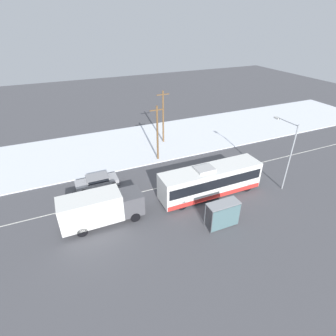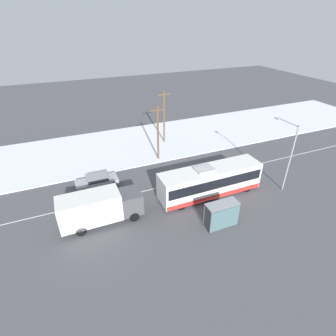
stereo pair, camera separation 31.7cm
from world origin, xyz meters
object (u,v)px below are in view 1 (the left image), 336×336
at_px(bus_shelter, 225,212).
at_px(streetlamp, 287,147).
at_px(city_bus, 210,181).
at_px(utility_pole_roadside, 157,133).
at_px(pedestrian_at_stop, 218,209).
at_px(utility_pole_snowlot, 163,116).
at_px(box_truck, 100,208).
at_px(sedan_car, 97,181).

distance_m(bus_shelter, streetlamp, 10.12).
xyz_separation_m(city_bus, utility_pole_roadside, (-2.11, 9.12, 2.10)).
relative_size(pedestrian_at_stop, utility_pole_snowlot, 0.22).
bearing_deg(bus_shelter, streetlamp, 18.48).
bearing_deg(box_truck, pedestrian_at_stop, -19.80).
distance_m(box_truck, streetlamp, 19.06).
relative_size(pedestrian_at_stop, streetlamp, 0.23).
relative_size(box_truck, pedestrian_at_stop, 4.34).
distance_m(city_bus, utility_pole_roadside, 9.59).
bearing_deg(pedestrian_at_stop, bus_shelter, -99.02).
xyz_separation_m(bus_shelter, streetlamp, (9.17, 3.07, 2.97)).
bearing_deg(city_bus, pedestrian_at_stop, -110.89).
height_order(utility_pole_roadside, utility_pole_snowlot, utility_pole_snowlot).
distance_m(box_truck, sedan_car, 6.01).
relative_size(utility_pole_roadside, utility_pole_snowlot, 0.95).
height_order(pedestrian_at_stop, utility_pole_roadside, utility_pole_roadside).
bearing_deg(bus_shelter, box_truck, 153.31).
relative_size(sedan_car, pedestrian_at_stop, 2.70).
xyz_separation_m(pedestrian_at_stop, streetlamp, (8.97, 1.77, 3.64)).
bearing_deg(box_truck, bus_shelter, -26.69).
height_order(box_truck, sedan_car, box_truck).
bearing_deg(utility_pole_snowlot, streetlamp, -65.44).
distance_m(sedan_car, streetlamp, 19.98).
bearing_deg(streetlamp, sedan_car, 157.06).
height_order(city_bus, bus_shelter, city_bus).
bearing_deg(streetlamp, city_bus, 167.60).
bearing_deg(streetlamp, box_truck, 174.67).
distance_m(pedestrian_at_stop, utility_pole_snowlot, 17.56).
relative_size(bus_shelter, utility_pole_roadside, 0.41).
distance_m(sedan_car, bus_shelter, 13.93).
distance_m(box_truck, utility_pole_snowlot, 18.14).
bearing_deg(pedestrian_at_stop, utility_pole_snowlot, 83.67).
height_order(city_bus, streetlamp, streetlamp).
bearing_deg(city_bus, utility_pole_snowlot, 87.54).
relative_size(sedan_car, utility_pole_snowlot, 0.60).
distance_m(city_bus, box_truck, 11.10).
xyz_separation_m(city_bus, bus_shelter, (-1.52, -4.75, 0.07)).
bearing_deg(utility_pole_snowlot, box_truck, -130.49).
relative_size(city_bus, utility_pole_snowlot, 1.43).
relative_size(city_bus, box_truck, 1.49).
distance_m(bus_shelter, utility_pole_snowlot, 18.76).
height_order(sedan_car, utility_pole_snowlot, utility_pole_snowlot).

